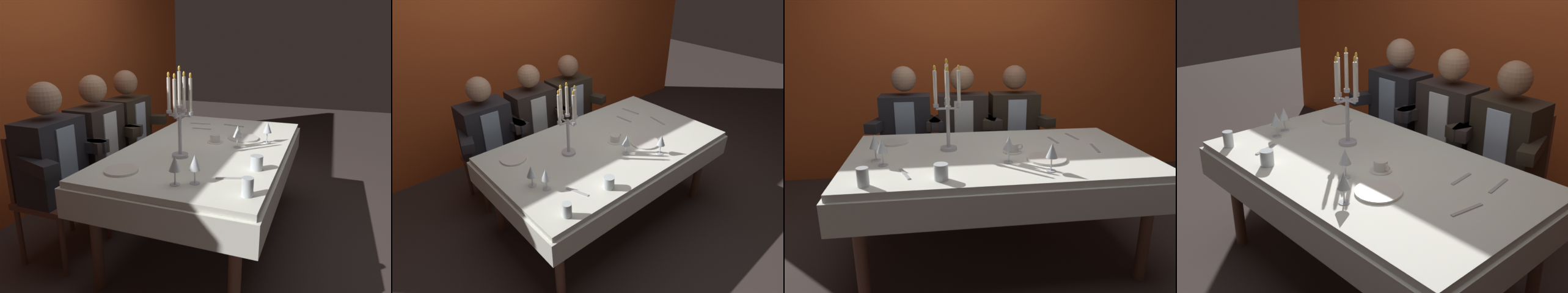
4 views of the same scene
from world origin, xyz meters
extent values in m
plane|color=#382D2B|center=(0.00, 0.00, 0.00)|extent=(12.00, 12.00, 0.00)
cube|color=#D75523|center=(0.00, 1.66, 1.35)|extent=(6.00, 0.12, 2.70)
cube|color=white|center=(0.00, 0.00, 0.72)|extent=(1.90, 1.10, 0.04)
cube|color=white|center=(0.00, 0.00, 0.61)|extent=(1.94, 1.14, 0.18)
cylinder|color=brown|center=(-0.83, -0.43, 0.35)|extent=(0.07, 0.07, 0.70)
cylinder|color=brown|center=(0.83, -0.43, 0.35)|extent=(0.07, 0.07, 0.70)
cylinder|color=brown|center=(-0.83, 0.43, 0.35)|extent=(0.07, 0.07, 0.70)
cylinder|color=brown|center=(0.83, 0.43, 0.35)|extent=(0.07, 0.07, 0.70)
cylinder|color=silver|center=(-0.32, 0.09, 0.75)|extent=(0.11, 0.11, 0.02)
cylinder|color=silver|center=(-0.32, 0.09, 0.90)|extent=(0.02, 0.02, 0.28)
cylinder|color=silver|center=(-0.32, 0.09, 1.08)|extent=(0.04, 0.04, 0.02)
cylinder|color=white|center=(-0.32, 0.09, 1.20)|extent=(0.02, 0.02, 0.21)
ellipsoid|color=yellow|center=(-0.32, 0.09, 1.32)|extent=(0.02, 0.02, 0.03)
cylinder|color=silver|center=(-0.28, 0.09, 1.02)|extent=(0.07, 0.01, 0.01)
cylinder|color=silver|center=(-0.24, 0.09, 1.04)|extent=(0.04, 0.04, 0.02)
cylinder|color=white|center=(-0.24, 0.09, 1.16)|extent=(0.02, 0.02, 0.21)
ellipsoid|color=yellow|center=(-0.24, 0.09, 1.28)|extent=(0.02, 0.02, 0.03)
cylinder|color=silver|center=(-0.32, 0.13, 1.02)|extent=(0.01, 0.08, 0.01)
cylinder|color=silver|center=(-0.32, 0.17, 1.04)|extent=(0.04, 0.04, 0.02)
cylinder|color=white|center=(-0.32, 0.17, 1.16)|extent=(0.02, 0.02, 0.21)
ellipsoid|color=yellow|center=(-0.32, 0.17, 1.28)|extent=(0.02, 0.02, 0.03)
cylinder|color=silver|center=(-0.35, 0.09, 1.02)|extent=(0.07, 0.01, 0.01)
cylinder|color=silver|center=(-0.39, 0.09, 1.04)|extent=(0.04, 0.04, 0.02)
cylinder|color=white|center=(-0.39, 0.09, 1.16)|extent=(0.02, 0.02, 0.21)
ellipsoid|color=yellow|center=(-0.39, 0.09, 1.28)|extent=(0.02, 0.02, 0.03)
cylinder|color=silver|center=(-0.32, 0.06, 1.02)|extent=(0.01, 0.07, 0.01)
cylinder|color=silver|center=(-0.32, 0.02, 1.04)|extent=(0.04, 0.04, 0.02)
cylinder|color=white|center=(-0.32, 0.02, 1.16)|extent=(0.02, 0.02, 0.21)
ellipsoid|color=yellow|center=(-0.32, 0.02, 1.28)|extent=(0.02, 0.02, 0.03)
cylinder|color=white|center=(0.27, -0.19, 0.75)|extent=(0.24, 0.24, 0.01)
cylinder|color=white|center=(-0.69, 0.31, 0.75)|extent=(0.20, 0.20, 0.01)
cylinder|color=silver|center=(0.23, -0.38, 0.74)|extent=(0.06, 0.06, 0.00)
cylinder|color=silver|center=(0.23, -0.38, 0.78)|extent=(0.01, 0.01, 0.07)
cone|color=silver|center=(0.23, -0.38, 0.86)|extent=(0.07, 0.07, 0.08)
cylinder|color=maroon|center=(0.23, -0.38, 0.84)|extent=(0.04, 0.04, 0.03)
cylinder|color=silver|center=(0.02, -0.21, 0.74)|extent=(0.06, 0.06, 0.00)
cylinder|color=silver|center=(0.02, -0.21, 0.78)|extent=(0.01, 0.01, 0.07)
cone|color=silver|center=(0.02, -0.21, 0.86)|extent=(0.07, 0.07, 0.08)
cylinder|color=#E0D172|center=(0.02, -0.21, 0.84)|extent=(0.04, 0.04, 0.03)
cylinder|color=silver|center=(-0.77, -0.07, 0.74)|extent=(0.06, 0.06, 0.00)
cylinder|color=silver|center=(-0.77, -0.07, 0.78)|extent=(0.01, 0.01, 0.07)
cone|color=silver|center=(-0.77, -0.07, 0.86)|extent=(0.07, 0.07, 0.08)
cylinder|color=#E0D172|center=(-0.77, -0.07, 0.84)|extent=(0.04, 0.04, 0.03)
cylinder|color=silver|center=(-0.71, -0.16, 0.74)|extent=(0.06, 0.06, 0.00)
cylinder|color=silver|center=(-0.71, -0.16, 0.78)|extent=(0.01, 0.01, 0.07)
cone|color=silver|center=(-0.71, -0.16, 0.86)|extent=(0.07, 0.07, 0.08)
cylinder|color=silver|center=(-0.38, -0.43, 0.78)|extent=(0.08, 0.08, 0.09)
cylinder|color=silver|center=(-0.77, -0.46, 0.79)|extent=(0.06, 0.06, 0.10)
cylinder|color=white|center=(0.09, -0.02, 0.74)|extent=(0.12, 0.12, 0.01)
cylinder|color=white|center=(0.09, -0.02, 0.77)|extent=(0.08, 0.08, 0.05)
torus|color=white|center=(0.14, -0.02, 0.78)|extent=(0.04, 0.01, 0.04)
cube|color=#B7B7BC|center=(0.67, -0.01, 0.74)|extent=(0.05, 0.19, 0.01)
cube|color=#B7B7BC|center=(0.63, 0.30, 0.74)|extent=(0.05, 0.19, 0.01)
cube|color=#B7B7BC|center=(-0.58, -0.33, 0.74)|extent=(0.07, 0.17, 0.01)
cube|color=#B7B7BC|center=(0.45, 0.22, 0.74)|extent=(0.03, 0.17, 0.01)
cylinder|color=brown|center=(-0.82, 0.70, 0.21)|extent=(0.04, 0.04, 0.42)
cylinder|color=brown|center=(-0.46, 0.70, 0.21)|extent=(0.04, 0.04, 0.42)
cylinder|color=brown|center=(-0.82, 1.06, 0.21)|extent=(0.04, 0.04, 0.42)
cylinder|color=brown|center=(-0.46, 1.06, 0.21)|extent=(0.04, 0.04, 0.42)
cube|color=brown|center=(-0.64, 0.88, 0.44)|extent=(0.42, 0.42, 0.04)
cube|color=brown|center=(-0.64, 1.07, 0.68)|extent=(0.38, 0.04, 0.44)
cube|color=black|center=(-0.64, 0.88, 0.73)|extent=(0.42, 0.26, 0.54)
cube|color=#869CB8|center=(-0.64, 0.75, 0.76)|extent=(0.16, 0.01, 0.40)
sphere|color=tan|center=(-0.64, 0.88, 1.14)|extent=(0.21, 0.21, 0.21)
cube|color=black|center=(-0.86, 0.78, 0.77)|extent=(0.19, 0.34, 0.08)
cube|color=black|center=(-0.42, 0.78, 0.77)|extent=(0.19, 0.34, 0.08)
cylinder|color=brown|center=(-0.33, 0.70, 0.21)|extent=(0.04, 0.04, 0.42)
cylinder|color=brown|center=(0.03, 0.70, 0.21)|extent=(0.04, 0.04, 0.42)
cylinder|color=brown|center=(-0.33, 1.06, 0.21)|extent=(0.04, 0.04, 0.42)
cylinder|color=brown|center=(0.03, 1.06, 0.21)|extent=(0.04, 0.04, 0.42)
cube|color=brown|center=(-0.15, 0.88, 0.44)|extent=(0.42, 0.42, 0.04)
cube|color=brown|center=(-0.15, 1.07, 0.68)|extent=(0.38, 0.04, 0.44)
cube|color=#2D2522|center=(-0.15, 0.88, 0.73)|extent=(0.42, 0.26, 0.54)
cube|color=white|center=(-0.15, 0.75, 0.76)|extent=(0.16, 0.01, 0.40)
sphere|color=tan|center=(-0.15, 0.88, 1.14)|extent=(0.21, 0.21, 0.21)
cube|color=#2D2522|center=(-0.37, 0.78, 0.77)|extent=(0.19, 0.34, 0.08)
cube|color=#2D2522|center=(0.07, 0.78, 0.77)|extent=(0.19, 0.34, 0.08)
cylinder|color=brown|center=(0.13, 0.70, 0.21)|extent=(0.04, 0.04, 0.42)
cylinder|color=brown|center=(0.49, 0.70, 0.21)|extent=(0.04, 0.04, 0.42)
cylinder|color=brown|center=(0.13, 1.06, 0.21)|extent=(0.04, 0.04, 0.42)
cylinder|color=brown|center=(0.49, 1.06, 0.21)|extent=(0.04, 0.04, 0.42)
cube|color=brown|center=(0.31, 0.88, 0.44)|extent=(0.42, 0.42, 0.04)
cube|color=brown|center=(0.31, 1.07, 0.68)|extent=(0.38, 0.04, 0.44)
cube|color=#2C241A|center=(0.31, 0.88, 0.73)|extent=(0.42, 0.26, 0.54)
cube|color=silver|center=(0.31, 0.75, 0.76)|extent=(0.16, 0.01, 0.40)
sphere|color=#9E6D50|center=(0.31, 0.88, 1.14)|extent=(0.21, 0.21, 0.21)
cube|color=#2C241A|center=(0.09, 0.78, 0.77)|extent=(0.19, 0.34, 0.08)
cube|color=#2C241A|center=(0.53, 0.78, 0.77)|extent=(0.19, 0.34, 0.08)
camera|label=1|loc=(-2.36, -0.80, 1.48)|focal=32.29mm
camera|label=2|loc=(-1.68, -1.70, 2.17)|focal=30.65mm
camera|label=3|loc=(-0.41, -2.14, 1.43)|focal=32.02mm
camera|label=4|loc=(1.79, -1.64, 1.89)|focal=44.25mm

